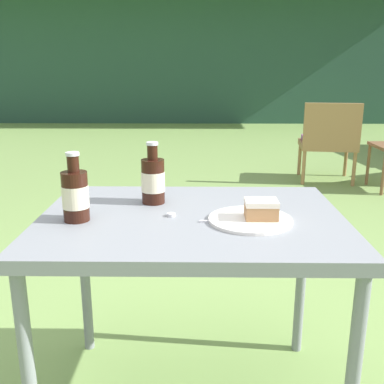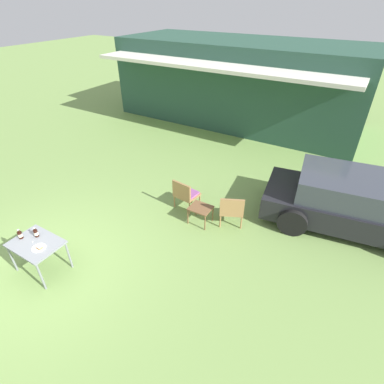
% 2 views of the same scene
% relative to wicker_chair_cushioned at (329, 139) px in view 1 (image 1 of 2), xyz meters
% --- Properties ---
extents(cabin_building, '(9.98, 5.07, 3.18)m').
position_rel_wicker_chair_cushioned_xyz_m(cabin_building, '(-1.57, 6.87, 1.15)').
color(cabin_building, '#284C3D').
rests_on(cabin_building, ground_plane).
extents(wicker_chair_cushioned, '(0.61, 0.55, 0.83)m').
position_rel_wicker_chair_cushioned_xyz_m(wicker_chair_cushioned, '(0.00, 0.00, 0.00)').
color(wicker_chair_cushioned, '#9E7547').
rests_on(wicker_chair_cushioned, ground_plane).
extents(patio_table, '(0.97, 0.71, 0.71)m').
position_rel_wicker_chair_cushioned_xyz_m(patio_table, '(-1.36, -3.25, 0.19)').
color(patio_table, gray).
rests_on(patio_table, ground_plane).
extents(cake_on_plate, '(0.26, 0.26, 0.07)m').
position_rel_wicker_chair_cushioned_xyz_m(cake_on_plate, '(-1.17, -3.30, 0.28)').
color(cake_on_plate, white).
rests_on(cake_on_plate, patio_table).
extents(cola_bottle_near, '(0.08, 0.08, 0.21)m').
position_rel_wicker_chair_cushioned_xyz_m(cola_bottle_near, '(-1.50, -3.11, 0.34)').
color(cola_bottle_near, black).
rests_on(cola_bottle_near, patio_table).
extents(cola_bottle_far, '(0.08, 0.08, 0.21)m').
position_rel_wicker_chair_cushioned_xyz_m(cola_bottle_far, '(-1.72, -3.30, 0.34)').
color(cola_bottle_far, black).
rests_on(cola_bottle_far, patio_table).
extents(fork, '(0.18, 0.01, 0.01)m').
position_rel_wicker_chair_cushioned_xyz_m(fork, '(-1.25, -3.31, 0.26)').
color(fork, silver).
rests_on(fork, patio_table).
extents(loose_bottle_cap, '(0.03, 0.03, 0.01)m').
position_rel_wicker_chair_cushioned_xyz_m(loose_bottle_cap, '(-1.43, -3.25, 0.26)').
color(loose_bottle_cap, silver).
rests_on(loose_bottle_cap, patio_table).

